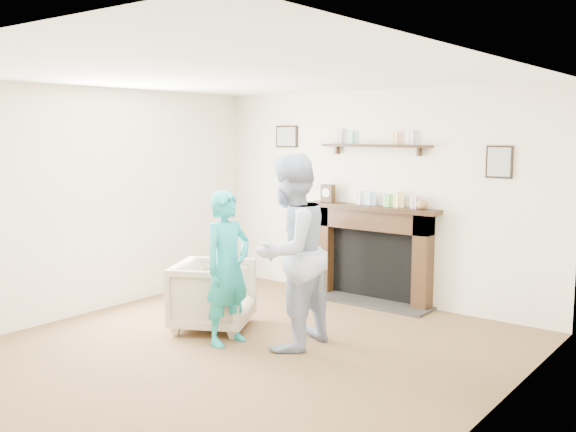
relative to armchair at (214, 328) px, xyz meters
The scene contains 6 objects.
ground 0.86m from the armchair, 32.02° to the right, with size 5.00×5.00×0.00m, color brown.
room_shell 1.79m from the armchair, 18.24° to the left, with size 4.54×5.02×2.52m.
armchair is the anchor object (origin of this frame).
man 0.97m from the armchair, ahead, with size 0.88×0.69×1.81m, color #A7BCD1.
woman 0.49m from the armchair, 29.54° to the right, with size 0.53×0.35×1.47m, color #21A5BC.
pedestal_table 1.49m from the armchair, 86.05° to the left, with size 0.32×0.32×1.02m.
Camera 1 is at (3.79, -4.15, 2.01)m, focal length 40.00 mm.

